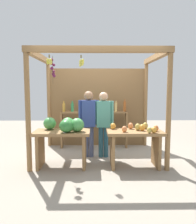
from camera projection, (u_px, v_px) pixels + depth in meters
name	position (u px, v px, depth m)	size (l,w,h in m)	color
ground_plane	(98.00, 156.00, 5.46)	(12.00, 12.00, 0.00)	gray
market_stall	(97.00, 97.00, 5.76)	(2.85, 2.11, 2.42)	olive
fruit_counter_left	(64.00, 134.00, 4.63)	(1.15, 0.72, 1.03)	olive
fruit_counter_right	(135.00, 140.00, 4.66)	(1.15, 0.64, 0.90)	olive
bottle_shelf_unit	(94.00, 119.00, 6.12)	(1.82, 0.22, 1.33)	olive
vendor_man	(89.00, 118.00, 5.28)	(0.48, 0.21, 1.56)	#495276
vendor_woman	(103.00, 119.00, 5.27)	(0.48, 0.21, 1.54)	#28596D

